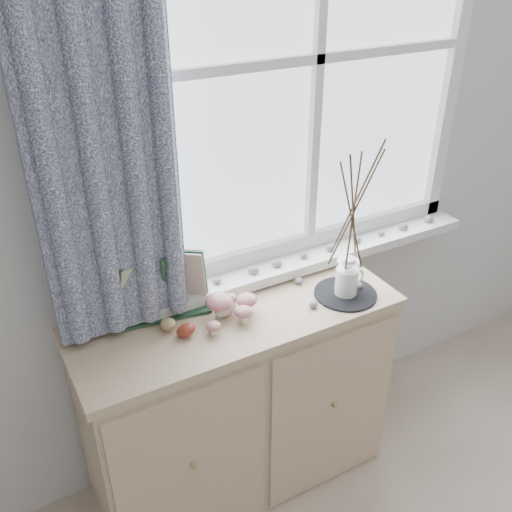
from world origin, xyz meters
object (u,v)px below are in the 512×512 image
(botanical_book, at_px, (165,288))
(sideboard, at_px, (239,402))
(toadstool_cluster, at_px, (230,306))
(twig_pitcher, at_px, (354,206))

(botanical_book, bearing_deg, sideboard, -14.13)
(sideboard, distance_m, toadstool_cluster, 0.48)
(toadstool_cluster, height_order, twig_pitcher, twig_pitcher)
(sideboard, relative_size, toadstool_cluster, 5.35)
(sideboard, height_order, toadstool_cluster, toadstool_cluster)
(sideboard, xyz_separation_m, toadstool_cluster, (-0.03, -0.00, 0.48))
(toadstool_cluster, bearing_deg, twig_pitcher, -10.25)
(toadstool_cluster, bearing_deg, botanical_book, 153.65)
(twig_pitcher, bearing_deg, sideboard, 169.25)
(botanical_book, distance_m, toadstool_cluster, 0.23)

